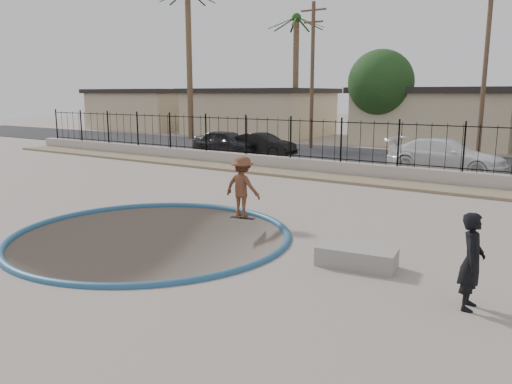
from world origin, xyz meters
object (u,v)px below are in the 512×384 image
object	(u,v)px
skateboard	(243,218)
skater	(242,190)
car_a	(227,142)
car_b	(262,145)
car_c	(446,156)
concrete_ledge	(356,257)
videographer	(472,261)

from	to	relation	value
skateboard	skater	bearing A→B (deg)	34.08
skateboard	car_a	size ratio (longest dim) A/B	0.18
car_a	car_b	distance (m)	2.16
car_b	car_c	distance (m)	10.09
skater	skateboard	bearing A→B (deg)	45.09
car_c	concrete_ledge	bearing A→B (deg)	-168.10
skater	car_b	bearing A→B (deg)	-59.06
skateboard	car_b	xyz separation A→B (m)	(-7.38, 12.35, 0.62)
skater	car_c	size ratio (longest dim) A/B	0.33
skateboard	concrete_ledge	distance (m)	4.59
skater	car_b	distance (m)	14.39
skateboard	car_a	xyz separation A→B (m)	(-9.46, 11.80, 0.69)
skateboard	car_c	xyz separation A→B (m)	(2.70, 11.86, 0.73)
skater	concrete_ledge	xyz separation A→B (m)	(4.19, -1.86, -0.65)
car_b	skateboard	bearing A→B (deg)	-149.07
videographer	car_c	bearing A→B (deg)	10.96
skater	concrete_ledge	size ratio (longest dim) A/B	1.07
videographer	car_a	size ratio (longest dim) A/B	0.40
skater	videographer	world-z (taller)	skater
skater	skateboard	distance (m)	0.80
car_a	skater	bearing A→B (deg)	-143.09
skater	car_c	bearing A→B (deg)	-102.72
concrete_ledge	skater	bearing A→B (deg)	156.10
car_a	concrete_ledge	bearing A→B (deg)	-136.82
skateboard	videographer	distance (m)	7.13
skater	car_c	xyz separation A→B (m)	(2.70, 11.86, -0.07)
concrete_ledge	car_b	size ratio (longest dim) A/B	0.41
skateboard	car_b	world-z (taller)	car_b
videographer	car_a	world-z (taller)	videographer
concrete_ledge	car_b	bearing A→B (deg)	129.15
car_b	car_c	size ratio (longest dim) A/B	0.75
car_a	car_b	size ratio (longest dim) A/B	1.07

